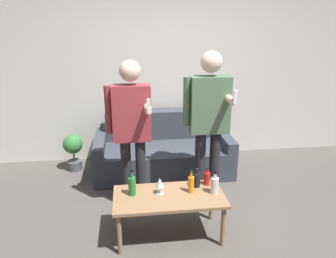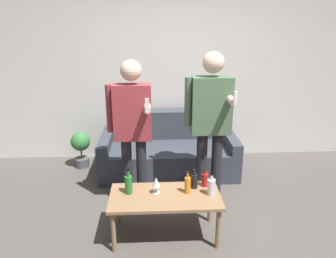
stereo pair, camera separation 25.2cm
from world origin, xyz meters
name	(u,v)px [view 2 (the right image)]	position (x,y,z in m)	size (l,w,h in m)	color
ground_plane	(190,234)	(0.00, 0.00, 0.00)	(16.00, 16.00, 0.00)	#514C47
wall_back	(176,69)	(0.00, 2.06, 1.35)	(8.00, 0.06, 2.70)	silver
couch	(168,150)	(-0.14, 1.54, 0.28)	(1.86, 0.93, 0.79)	#383D47
coffee_table	(165,200)	(-0.25, 0.01, 0.40)	(1.06, 0.53, 0.45)	#8E6B47
bottle_orange	(129,184)	(-0.60, 0.07, 0.55)	(0.07, 0.07, 0.25)	#23752D
bottle_green	(211,186)	(0.19, 0.00, 0.54)	(0.08, 0.08, 0.22)	silver
bottle_dark	(205,179)	(0.16, 0.17, 0.52)	(0.07, 0.07, 0.19)	#B21E1E
bottle_yellow	(188,185)	(-0.03, 0.04, 0.54)	(0.06, 0.06, 0.23)	orange
bottle_red	(194,180)	(0.05, 0.14, 0.53)	(0.07, 0.07, 0.20)	black
wine_glass_near	(156,183)	(-0.33, 0.06, 0.56)	(0.08, 0.08, 0.16)	silver
person_standing_left	(132,123)	(-0.58, 0.61, 0.99)	(0.48, 0.43, 1.66)	#232328
person_standing_right	(211,117)	(0.28, 0.66, 1.03)	(0.52, 0.45, 1.74)	#232328
potted_plant	(81,146)	(-1.39, 1.66, 0.32)	(0.27, 0.27, 0.52)	#4C4C51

